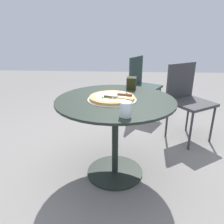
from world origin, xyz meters
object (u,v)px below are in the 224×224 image
(drinking_cup, at_px, (126,109))
(patio_chair_far, at_px, (187,96))
(pizza_server, at_px, (118,95))
(napkin_dispenser, at_px, (131,83))
(patio_table, at_px, (115,119))
(pizza_on_tray, at_px, (112,98))
(patio_chair_near, at_px, (142,82))

(drinking_cup, distance_m, patio_chair_far, 1.34)
(pizza_server, distance_m, drinking_cup, 0.31)
(napkin_dispenser, bearing_deg, drinking_cup, -179.17)
(patio_table, xyz_separation_m, drinking_cup, (-0.08, 0.36, 0.22))
(patio_table, relative_size, pizza_on_tray, 2.47)
(napkin_dispenser, bearing_deg, pizza_server, 169.12)
(drinking_cup, height_order, patio_chair_near, patio_chair_near)
(patio_table, distance_m, drinking_cup, 0.43)
(drinking_cup, height_order, napkin_dispenser, napkin_dispenser)
(pizza_on_tray, height_order, napkin_dispenser, napkin_dispenser)
(pizza_server, xyz_separation_m, drinking_cup, (-0.06, 0.31, -0.00))
(pizza_on_tray, relative_size, drinking_cup, 4.04)
(pizza_on_tray, relative_size, pizza_server, 1.79)
(patio_table, height_order, napkin_dispenser, napkin_dispenser)
(patio_chair_far, bearing_deg, patio_table, 44.21)
(patio_chair_far, bearing_deg, pizza_on_tray, 43.80)
(napkin_dispenser, bearing_deg, patio_chair_far, -51.12)
(pizza_on_tray, bearing_deg, pizza_server, 141.60)
(patio_table, height_order, patio_chair_near, patio_chair_near)
(drinking_cup, xyz_separation_m, napkin_dispenser, (-0.05, -0.68, 0.01))
(pizza_server, height_order, napkin_dispenser, napkin_dispenser)
(pizza_server, xyz_separation_m, patio_chair_near, (-0.29, -1.48, -0.24))
(patio_chair_near, height_order, patio_chair_far, patio_chair_far)
(pizza_server, bearing_deg, patio_table, -64.83)
(drinking_cup, bearing_deg, patio_chair_near, -97.36)
(drinking_cup, relative_size, napkin_dispenser, 0.89)
(pizza_on_tray, xyz_separation_m, patio_chair_far, (-0.80, -0.77, -0.20))
(pizza_server, distance_m, patio_chair_near, 1.53)
(patio_chair_near, bearing_deg, patio_chair_far, 124.55)
(patio_chair_near, xyz_separation_m, patio_chair_far, (-0.46, 0.67, 0.00))
(pizza_on_tray, xyz_separation_m, pizza_server, (-0.05, 0.04, 0.04))
(patio_table, distance_m, patio_chair_far, 1.08)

